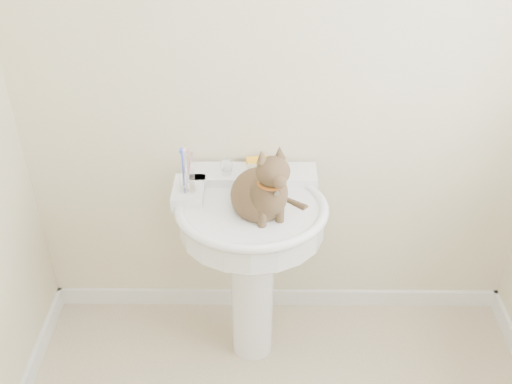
{
  "coord_description": "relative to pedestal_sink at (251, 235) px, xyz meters",
  "views": [
    {
      "loc": [
        -0.09,
        -1.09,
        2.19
      ],
      "look_at": [
        -0.1,
        0.79,
        0.89
      ],
      "focal_mm": 42.0,
      "sensor_mm": 36.0,
      "label": 1
    }
  ],
  "objects": [
    {
      "name": "cat",
      "position": [
        0.04,
        -0.04,
        0.24
      ],
      "size": [
        0.24,
        0.3,
        0.44
      ],
      "rotation": [
        0.0,
        0.0,
        0.42
      ],
      "color": "brown",
      "rests_on": "pedestal_sink"
    },
    {
      "name": "faucet",
      "position": [
        0.0,
        0.15,
        0.22
      ],
      "size": [
        0.28,
        0.12,
        0.14
      ],
      "color": "silver",
      "rests_on": "pedestal_sink"
    },
    {
      "name": "toothbrush_cup",
      "position": [
        -0.25,
        0.05,
        0.23
      ],
      "size": [
        0.07,
        0.07,
        0.19
      ],
      "rotation": [
        0.0,
        0.0,
        0.23
      ],
      "color": "silver",
      "rests_on": "pedestal_sink"
    },
    {
      "name": "soap_bar",
      "position": [
        0.02,
        0.24,
        0.2
      ],
      "size": [
        0.1,
        0.07,
        0.03
      ],
      "primitive_type": "cube",
      "rotation": [
        0.0,
        0.0,
        0.16
      ],
      "color": "#F8A617",
      "rests_on": "pedestal_sink"
    },
    {
      "name": "baseboard_back",
      "position": [
        0.12,
        0.28,
        -0.62
      ],
      "size": [
        2.2,
        0.02,
        0.09
      ],
      "primitive_type": "cube",
      "color": "white",
      "rests_on": "floor"
    },
    {
      "name": "wall_back",
      "position": [
        0.12,
        0.29,
        0.58
      ],
      "size": [
        2.2,
        0.0,
        2.5
      ],
      "primitive_type": null,
      "color": "beige",
      "rests_on": "ground"
    },
    {
      "name": "pedestal_sink",
      "position": [
        0.0,
        0.0,
        0.0
      ],
      "size": [
        0.62,
        0.61,
        0.85
      ],
      "color": "white",
      "rests_on": "floor"
    }
  ]
}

